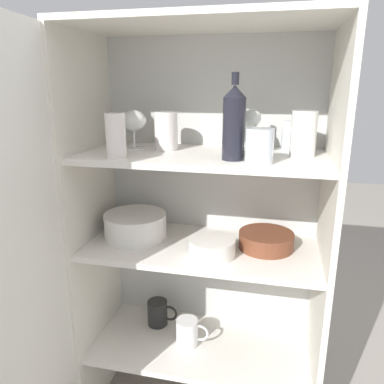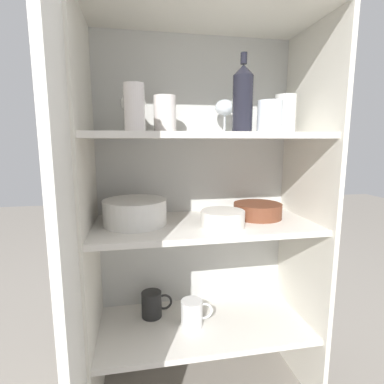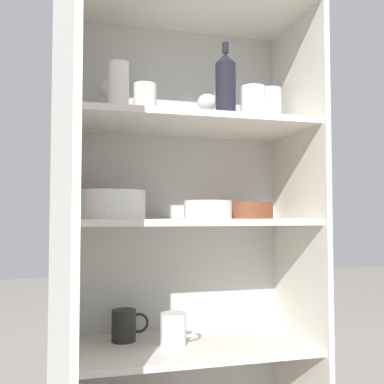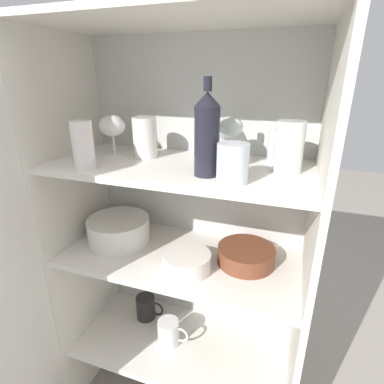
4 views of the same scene
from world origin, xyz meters
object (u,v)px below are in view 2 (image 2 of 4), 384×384
at_px(plate_stack_white, 135,212).
at_px(serving_bowl_small, 223,218).
at_px(coffee_mug_primary, 192,313).
at_px(mixing_bowl_large, 258,210).
at_px(wine_bottle, 243,98).

height_order(plate_stack_white, serving_bowl_small, plate_stack_white).
bearing_deg(plate_stack_white, serving_bowl_small, -16.37).
xyz_separation_m(plate_stack_white, coffee_mug_primary, (0.20, -0.03, -0.40)).
distance_m(plate_stack_white, coffee_mug_primary, 0.45).
distance_m(plate_stack_white, mixing_bowl_large, 0.47).
distance_m(plate_stack_white, serving_bowl_small, 0.31).
bearing_deg(mixing_bowl_large, wine_bottle, -136.83).
bearing_deg(serving_bowl_small, coffee_mug_primary, 149.49).
height_order(wine_bottle, serving_bowl_small, wine_bottle).
height_order(mixing_bowl_large, coffee_mug_primary, mixing_bowl_large).
bearing_deg(serving_bowl_small, plate_stack_white, 163.63).
height_order(wine_bottle, plate_stack_white, wine_bottle).
bearing_deg(coffee_mug_primary, wine_bottle, -21.37).
xyz_separation_m(wine_bottle, plate_stack_white, (-0.36, 0.09, -0.39)).
relative_size(wine_bottle, plate_stack_white, 1.12).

